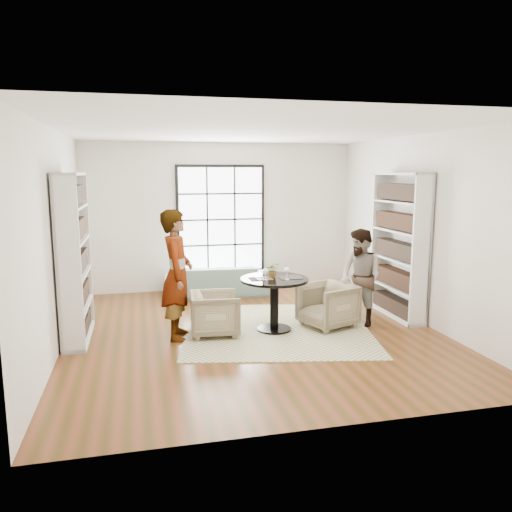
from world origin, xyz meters
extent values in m
plane|color=brown|center=(0.00, 0.00, 0.00)|extent=(6.00, 6.00, 0.00)
plane|color=silver|center=(0.00, 3.00, 1.50)|extent=(5.50, 0.00, 5.50)
plane|color=silver|center=(-2.75, 0.00, 1.50)|extent=(0.00, 6.00, 6.00)
plane|color=silver|center=(2.75, 0.00, 1.50)|extent=(0.00, 6.00, 6.00)
plane|color=silver|center=(0.00, -3.00, 1.50)|extent=(5.50, 0.00, 5.50)
plane|color=white|center=(0.00, 0.00, 3.00)|extent=(6.00, 6.00, 0.00)
cube|color=black|center=(0.00, 2.98, 1.45)|extent=(1.82, 0.06, 2.22)
cube|color=white|center=(0.00, 2.94, 1.45)|extent=(1.70, 0.02, 2.10)
cube|color=beige|center=(0.39, 0.04, 0.01)|extent=(3.28, 3.28, 0.01)
cylinder|color=black|center=(0.32, -0.02, 0.02)|extent=(0.53, 0.53, 0.04)
cylinder|color=black|center=(0.32, -0.02, 0.40)|extent=(0.13, 0.13, 0.74)
cylinder|color=black|center=(0.32, -0.02, 0.80)|extent=(1.03, 1.03, 0.04)
imported|color=gray|center=(-0.19, 2.45, 0.29)|extent=(2.06, 0.92, 0.59)
imported|color=tan|center=(-0.58, -0.01, 0.33)|extent=(0.77, 0.75, 0.65)
imported|color=tan|center=(1.18, -0.03, 0.35)|extent=(0.96, 0.95, 0.69)
imported|color=gray|center=(-1.13, -0.01, 0.94)|extent=(0.56, 0.75, 1.89)
imported|color=gray|center=(1.73, -0.03, 0.77)|extent=(0.80, 0.90, 1.53)
cube|color=#2A2724|center=(0.11, -0.02, 0.83)|extent=(0.34, 0.26, 0.01)
cube|color=#2A2724|center=(0.57, -0.04, 0.83)|extent=(0.34, 0.26, 0.01)
cylinder|color=silver|center=(0.16, -0.12, 0.83)|extent=(0.06, 0.06, 0.01)
cylinder|color=silver|center=(0.16, -0.12, 0.88)|extent=(0.01, 0.01, 0.10)
sphere|color=maroon|center=(0.16, -0.12, 0.96)|extent=(0.08, 0.08, 0.08)
ellipsoid|color=white|center=(0.16, -0.12, 0.96)|extent=(0.08, 0.08, 0.09)
cylinder|color=silver|center=(0.48, -0.16, 0.83)|extent=(0.07, 0.07, 0.01)
cylinder|color=silver|center=(0.48, -0.16, 0.88)|extent=(0.01, 0.01, 0.11)
sphere|color=maroon|center=(0.48, -0.16, 0.96)|extent=(0.08, 0.08, 0.08)
ellipsoid|color=white|center=(0.48, -0.16, 0.96)|extent=(0.09, 0.09, 0.10)
imported|color=gray|center=(0.31, 0.03, 0.94)|extent=(0.24, 0.22, 0.23)
camera|label=1|loc=(-1.64, -7.14, 2.40)|focal=35.00mm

